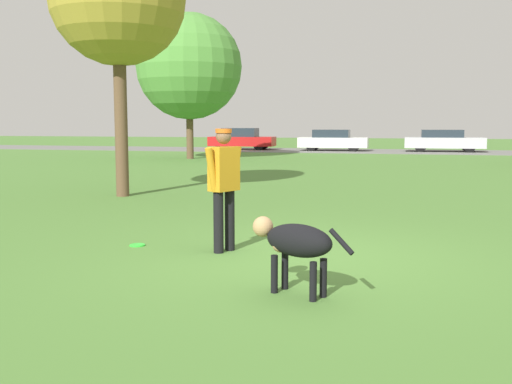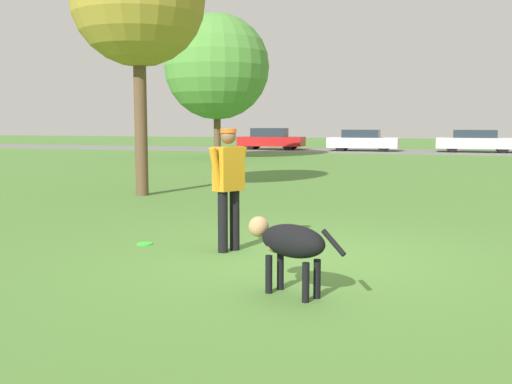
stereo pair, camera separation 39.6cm
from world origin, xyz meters
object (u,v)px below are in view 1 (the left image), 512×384
parked_car_white (333,140)px  tree_far_left (189,67)px  person (224,180)px  parked_car_red (242,139)px  dog (294,242)px  frisbee (137,245)px  parked_car_silver (444,141)px

parked_car_white → tree_far_left: bearing=-120.7°
person → parked_car_red: size_ratio=0.39×
dog → person: bearing=-29.2°
person → frisbee: 1.57m
tree_far_left → person: bearing=-68.1°
tree_far_left → dog: bearing=-66.7°
frisbee → parked_car_silver: 29.62m
tree_far_left → parked_car_white: tree_far_left is taller
person → frisbee: (-1.27, 0.05, -0.93)m
parked_car_red → person: bearing=-76.8°
parked_car_red → dog: bearing=-75.4°
frisbee → parked_car_red: parked_car_red is taller
frisbee → person: bearing=-2.4°
dog → parked_car_silver: bearing=-71.1°
tree_far_left → parked_car_silver: tree_far_left is taller
person → parked_car_silver: bearing=18.3°
tree_far_left → parked_car_red: 10.56m
dog → parked_car_white: 30.71m
dog → parked_car_white: size_ratio=0.27×
person → dog: person is taller
tree_far_left → parked_car_white: size_ratio=1.62×
parked_car_silver → parked_car_red: bearing=179.8°
tree_far_left → parked_car_silver: 15.97m
dog → parked_car_red: parked_car_red is taller
parked_car_red → frisbee: bearing=-79.1°
dog → parked_car_white: parked_car_white is taller
parked_car_red → parked_car_silver: 12.19m
frisbee → tree_far_left: (-6.43, 19.08, 4.25)m
person → frisbee: bearing=114.1°
frisbee → tree_far_left: 20.58m
frisbee → parked_car_white: size_ratio=0.05×
parked_car_silver → person: bearing=-98.9°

